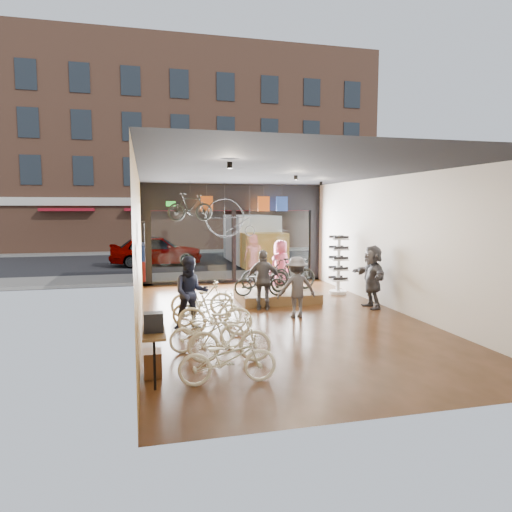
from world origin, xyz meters
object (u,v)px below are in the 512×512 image
object	(u,v)px
display_bike_mid	(293,274)
display_bike_right	(265,274)
floor_bike_3	(215,314)
display_platform	(276,296)
penny_farthing	(233,219)
hung_bike	(190,207)
box_truck	(255,240)
sunglasses_rack	(338,265)
floor_bike_2	(208,331)
floor_bike_1	(229,338)
display_bike_left	(260,282)
customer_5	(372,277)
customer_4	(281,265)
customer_3	(297,287)
street_car	(156,250)
floor_bike_5	(203,298)
floor_bike_0	(228,358)
floor_bike_4	(207,309)
customer_2	(264,280)
customer_1	(191,293)

from	to	relation	value
display_bike_mid	display_bike_right	bearing A→B (deg)	23.40
floor_bike_3	display_platform	bearing A→B (deg)	-21.75
display_bike_mid	display_bike_right	xyz separation A→B (m)	(-0.71, 0.76, -0.06)
penny_farthing	hung_bike	size ratio (longest dim) A/B	1.11
box_truck	sunglasses_rack	xyz separation A→B (m)	(0.91, -8.28, -0.26)
floor_bike_2	floor_bike_3	world-z (taller)	floor_bike_3
floor_bike_1	display_bike_left	bearing A→B (deg)	-12.46
floor_bike_2	display_bike_right	distance (m)	5.85
customer_5	display_bike_right	bearing A→B (deg)	-131.71
floor_bike_1	display_platform	world-z (taller)	floor_bike_1
box_truck	floor_bike_2	bearing A→B (deg)	-107.42
display_platform	display_bike_left	xyz separation A→B (m)	(-0.68, -0.62, 0.56)
box_truck	customer_4	size ratio (longest dim) A/B	3.60
customer_3	sunglasses_rack	xyz separation A→B (m)	(2.45, 2.87, 0.19)
display_bike_mid	customer_3	size ratio (longest dim) A/B	1.08
box_truck	penny_farthing	bearing A→B (deg)	-110.48
floor_bike_3	display_bike_mid	world-z (taller)	display_bike_mid
display_platform	sunglasses_rack	world-z (taller)	sunglasses_rack
street_car	floor_bike_5	size ratio (longest dim) A/B	2.71
floor_bike_0	floor_bike_3	xyz separation A→B (m)	(0.22, 2.86, 0.08)
hung_bike	floor_bike_1	bearing A→B (deg)	167.48
street_car	floor_bike_0	xyz separation A→B (m)	(0.75, -16.25, -0.35)
customer_4	floor_bike_3	bearing A→B (deg)	37.28
box_truck	customer_5	xyz separation A→B (m)	(0.96, -10.56, -0.34)
floor_bike_4	display_bike_right	world-z (taller)	display_bike_right
floor_bike_1	display_bike_left	world-z (taller)	display_bike_left
penny_farthing	display_bike_mid	bearing A→B (deg)	-64.00
floor_bike_4	customer_2	size ratio (longest dim) A/B	0.99
floor_bike_3	hung_bike	world-z (taller)	hung_bike
box_truck	floor_bike_1	distance (m)	14.79
floor_bike_3	display_bike_mid	bearing A→B (deg)	-27.56
street_car	customer_2	world-z (taller)	customer_2
display_bike_right	floor_bike_2	bearing A→B (deg)	139.77
floor_bike_0	floor_bike_4	xyz separation A→B (m)	(0.15, 3.69, 0.02)
floor_bike_2	floor_bike_3	distance (m)	1.10
floor_bike_0	penny_farthing	world-z (taller)	penny_farthing
display_platform	customer_2	xyz separation A→B (m)	(-0.71, -1.12, 0.71)
display_bike_mid	sunglasses_rack	world-z (taller)	sunglasses_rack
floor_bike_4	sunglasses_rack	world-z (taller)	sunglasses_rack
display_bike_right	customer_1	world-z (taller)	customer_1
display_bike_mid	customer_1	distance (m)	4.40
box_truck	display_bike_left	world-z (taller)	box_truck
box_truck	customer_2	distance (m)	10.29
floor_bike_5	customer_2	bearing A→B (deg)	-70.82
box_truck	floor_bike_0	world-z (taller)	box_truck
display_bike_left	floor_bike_2	bearing A→B (deg)	161.29
floor_bike_3	penny_farthing	xyz separation A→B (m)	(1.61, 6.25, 1.99)
box_truck	penny_farthing	distance (m)	6.67
display_platform	customer_2	size ratio (longest dim) A/B	1.40
floor_bike_2	customer_1	xyz separation A→B (m)	(-0.16, 1.75, 0.47)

